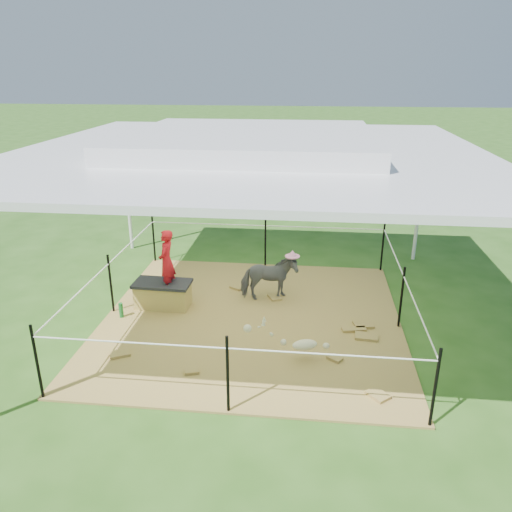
# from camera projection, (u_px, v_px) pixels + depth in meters

# --- Properties ---
(ground) EXTENTS (90.00, 90.00, 0.00)m
(ground) POSITION_uv_depth(u_px,v_px,m) (252.00, 320.00, 7.84)
(ground) COLOR #2D5919
(ground) RESTS_ON ground
(hay_patch) EXTENTS (4.60, 4.60, 0.03)m
(hay_patch) POSITION_uv_depth(u_px,v_px,m) (252.00, 319.00, 7.83)
(hay_patch) COLOR brown
(hay_patch) RESTS_ON ground
(canopy_tent) EXTENTS (6.30, 6.30, 2.90)m
(canopy_tent) POSITION_uv_depth(u_px,v_px,m) (251.00, 147.00, 6.88)
(canopy_tent) COLOR silver
(canopy_tent) RESTS_ON ground
(rope_fence) EXTENTS (4.54, 4.54, 1.00)m
(rope_fence) POSITION_uv_depth(u_px,v_px,m) (252.00, 283.00, 7.61)
(rope_fence) COLOR black
(rope_fence) RESTS_ON ground
(straw_bale) EXTENTS (0.87, 0.46, 0.38)m
(straw_bale) POSITION_uv_depth(u_px,v_px,m) (163.00, 295.00, 8.16)
(straw_bale) COLOR #B79942
(straw_bale) RESTS_ON hay_patch
(dark_cloth) EXTENTS (0.93, 0.51, 0.05)m
(dark_cloth) POSITION_uv_depth(u_px,v_px,m) (162.00, 283.00, 8.08)
(dark_cloth) COLOR black
(dark_cloth) RESTS_ON straw_bale
(woman) EXTENTS (0.26, 0.38, 1.03)m
(woman) POSITION_uv_depth(u_px,v_px,m) (166.00, 255.00, 7.90)
(woman) COLOR red
(woman) RESTS_ON straw_bale
(green_bottle) EXTENTS (0.07, 0.07, 0.24)m
(green_bottle) POSITION_uv_depth(u_px,v_px,m) (121.00, 310.00, 7.83)
(green_bottle) COLOR #166625
(green_bottle) RESTS_ON hay_patch
(pony) EXTENTS (1.00, 0.65, 0.78)m
(pony) POSITION_uv_depth(u_px,v_px,m) (269.00, 278.00, 8.33)
(pony) COLOR #4E4E53
(pony) RESTS_ON hay_patch
(pink_hat) EXTENTS (0.24, 0.24, 0.11)m
(pink_hat) POSITION_uv_depth(u_px,v_px,m) (269.00, 253.00, 8.17)
(pink_hat) COLOR pink
(pink_hat) RESTS_ON pony
(foal) EXTENTS (1.03, 0.77, 0.51)m
(foal) POSITION_uv_depth(u_px,v_px,m) (305.00, 343.00, 6.64)
(foal) COLOR beige
(foal) RESTS_ON hay_patch
(trash_barrel) EXTENTS (0.77, 0.77, 1.00)m
(trash_barrel) POSITION_uv_depth(u_px,v_px,m) (411.00, 199.00, 13.01)
(trash_barrel) COLOR blue
(trash_barrel) RESTS_ON ground
(picnic_table_near) EXTENTS (1.79, 1.39, 0.70)m
(picnic_table_near) POSITION_uv_depth(u_px,v_px,m) (334.00, 187.00, 14.86)
(picnic_table_near) COLOR brown
(picnic_table_near) RESTS_ON ground
(picnic_table_far) EXTENTS (1.92, 1.51, 0.73)m
(picnic_table_far) POSITION_uv_depth(u_px,v_px,m) (471.00, 185.00, 15.12)
(picnic_table_far) COLOR brown
(picnic_table_far) RESTS_ON ground
(distant_person) EXTENTS (0.79, 0.71, 1.34)m
(distant_person) POSITION_uv_depth(u_px,v_px,m) (354.00, 182.00, 14.05)
(distant_person) COLOR #2E5EAE
(distant_person) RESTS_ON ground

